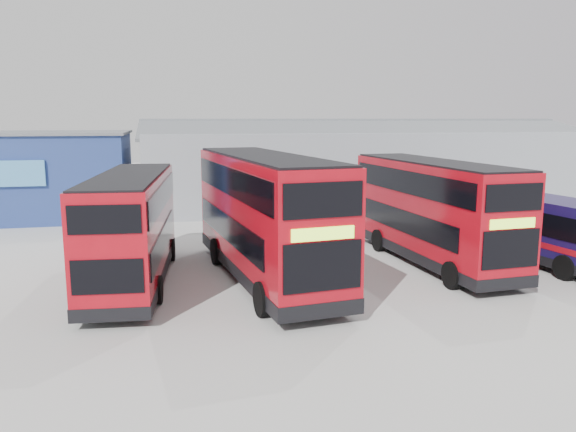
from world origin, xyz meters
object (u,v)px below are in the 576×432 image
(double_decker_left, at_px, (132,230))
(single_decker_blue, at_px, (533,228))
(maintenance_shed, at_px, (360,165))
(office_block, at_px, (25,174))
(double_decker_centre, at_px, (265,218))
(double_decker_right, at_px, (432,213))

(double_decker_left, height_order, single_decker_blue, double_decker_left)
(maintenance_shed, bearing_deg, office_block, -174.79)
(office_block, bearing_deg, double_decker_centre, -54.20)
(double_decker_centre, bearing_deg, single_decker_blue, -4.66)
(double_decker_left, xyz_separation_m, single_decker_blue, (16.24, 0.13, -0.63))
(office_block, height_order, maintenance_shed, maintenance_shed)
(double_decker_centre, height_order, single_decker_blue, double_decker_centre)
(double_decker_left, distance_m, single_decker_blue, 16.26)
(office_block, xyz_separation_m, maintenance_shed, (22.00, 2.01, 0.02))
(maintenance_shed, distance_m, double_decker_left, 23.42)
(double_decker_centre, height_order, double_decker_right, double_decker_centre)
(maintenance_shed, height_order, double_decker_left, maintenance_shed)
(maintenance_shed, xyz_separation_m, double_decker_right, (-2.99, -17.55, -0.50))
(double_decker_centre, distance_m, single_decker_blue, 11.55)
(maintenance_shed, xyz_separation_m, single_decker_blue, (1.42, -17.99, -1.25))
(office_block, relative_size, double_decker_centre, 1.10)
(double_decker_left, bearing_deg, maintenance_shed, -124.49)
(double_decker_centre, bearing_deg, maintenance_shed, 54.09)
(double_decker_centre, relative_size, single_decker_blue, 1.09)
(double_decker_left, relative_size, double_decker_right, 0.94)
(maintenance_shed, relative_size, double_decker_left, 3.18)
(maintenance_shed, bearing_deg, double_decker_left, -129.29)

